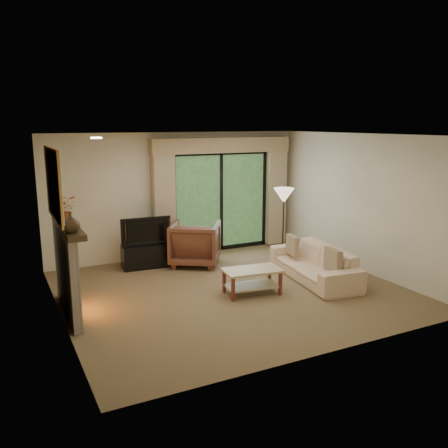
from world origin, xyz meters
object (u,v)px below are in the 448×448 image
sofa (314,263)px  armchair (195,243)px  media_console (146,256)px  coffee_table (252,281)px

sofa → armchair: bearing=-131.9°
media_console → armchair: size_ratio=0.96×
armchair → sofa: size_ratio=0.46×
sofa → coffee_table: sofa is taller
armchair → sofa: 2.39m
media_console → coffee_table: size_ratio=0.97×
coffee_table → armchair: bearing=102.7°
media_console → armchair: armchair is taller
armchair → coffee_table: armchair is taller
media_console → coffee_table: bearing=-58.9°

